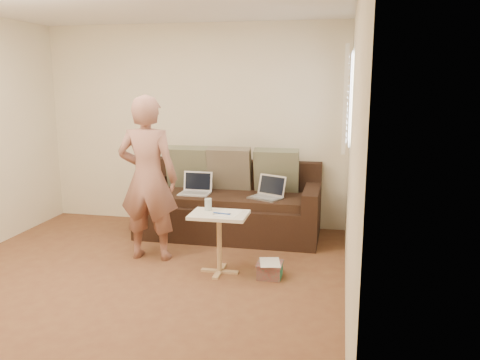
{
  "coord_description": "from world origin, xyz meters",
  "views": [
    {
      "loc": [
        1.92,
        -3.92,
        1.9
      ],
      "look_at": [
        0.8,
        1.4,
        0.78
      ],
      "focal_mm": 36.65,
      "sensor_mm": 36.0,
      "label": 1
    }
  ],
  "objects_px": {
    "side_table": "(219,243)",
    "drinking_glass": "(208,204)",
    "laptop_silver": "(265,199)",
    "striped_box": "(270,270)",
    "person": "(148,178)",
    "sofa": "(229,201)",
    "laptop_white": "(195,194)"
  },
  "relations": [
    {
      "from": "side_table",
      "to": "drinking_glass",
      "type": "height_order",
      "value": "drinking_glass"
    },
    {
      "from": "laptop_silver",
      "to": "striped_box",
      "type": "height_order",
      "value": "laptop_silver"
    },
    {
      "from": "person",
      "to": "sofa",
      "type": "bearing_deg",
      "value": -126.96
    },
    {
      "from": "drinking_glass",
      "to": "striped_box",
      "type": "xyz_separation_m",
      "value": [
        0.65,
        -0.1,
        -0.6
      ]
    },
    {
      "from": "side_table",
      "to": "drinking_glass",
      "type": "xyz_separation_m",
      "value": [
        -0.13,
        0.08,
        0.37
      ]
    },
    {
      "from": "laptop_silver",
      "to": "striped_box",
      "type": "bearing_deg",
      "value": -53.3
    },
    {
      "from": "drinking_glass",
      "to": "striped_box",
      "type": "bearing_deg",
      "value": -9.23
    },
    {
      "from": "laptop_white",
      "to": "striped_box",
      "type": "bearing_deg",
      "value": -44.78
    },
    {
      "from": "laptop_white",
      "to": "striped_box",
      "type": "distance_m",
      "value": 1.64
    },
    {
      "from": "sofa",
      "to": "laptop_silver",
      "type": "relative_size",
      "value": 5.93
    },
    {
      "from": "person",
      "to": "drinking_glass",
      "type": "distance_m",
      "value": 0.75
    },
    {
      "from": "sofa",
      "to": "side_table",
      "type": "distance_m",
      "value": 1.23
    },
    {
      "from": "side_table",
      "to": "laptop_white",
      "type": "bearing_deg",
      "value": 118.12
    },
    {
      "from": "side_table",
      "to": "striped_box",
      "type": "bearing_deg",
      "value": -2.3
    },
    {
      "from": "side_table",
      "to": "sofa",
      "type": "bearing_deg",
      "value": 98.5
    },
    {
      "from": "sofa",
      "to": "side_table",
      "type": "height_order",
      "value": "sofa"
    },
    {
      "from": "laptop_silver",
      "to": "person",
      "type": "relative_size",
      "value": 0.21
    },
    {
      "from": "laptop_white",
      "to": "sofa",
      "type": "bearing_deg",
      "value": 14.75
    },
    {
      "from": "laptop_white",
      "to": "striped_box",
      "type": "relative_size",
      "value": 1.48
    },
    {
      "from": "sofa",
      "to": "laptop_silver",
      "type": "bearing_deg",
      "value": -16.76
    },
    {
      "from": "laptop_silver",
      "to": "drinking_glass",
      "type": "xyz_separation_m",
      "value": [
        -0.43,
        -0.98,
        0.15
      ]
    },
    {
      "from": "side_table",
      "to": "person",
      "type": "bearing_deg",
      "value": 163.1
    },
    {
      "from": "side_table",
      "to": "drinking_glass",
      "type": "bearing_deg",
      "value": 147.64
    },
    {
      "from": "laptop_white",
      "to": "drinking_glass",
      "type": "relative_size",
      "value": 3.04
    },
    {
      "from": "side_table",
      "to": "striped_box",
      "type": "relative_size",
      "value": 2.49
    },
    {
      "from": "laptop_silver",
      "to": "laptop_white",
      "type": "relative_size",
      "value": 1.02
    },
    {
      "from": "laptop_white",
      "to": "striped_box",
      "type": "xyz_separation_m",
      "value": [
        1.1,
        -1.13,
        -0.44
      ]
    },
    {
      "from": "person",
      "to": "side_table",
      "type": "relative_size",
      "value": 2.86
    },
    {
      "from": "striped_box",
      "to": "sofa",
      "type": "bearing_deg",
      "value": 119.4
    },
    {
      "from": "laptop_white",
      "to": "drinking_glass",
      "type": "bearing_deg",
      "value": -65.01
    },
    {
      "from": "laptop_silver",
      "to": "laptop_white",
      "type": "distance_m",
      "value": 0.89
    },
    {
      "from": "laptop_white",
      "to": "drinking_glass",
      "type": "height_order",
      "value": "drinking_glass"
    }
  ]
}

